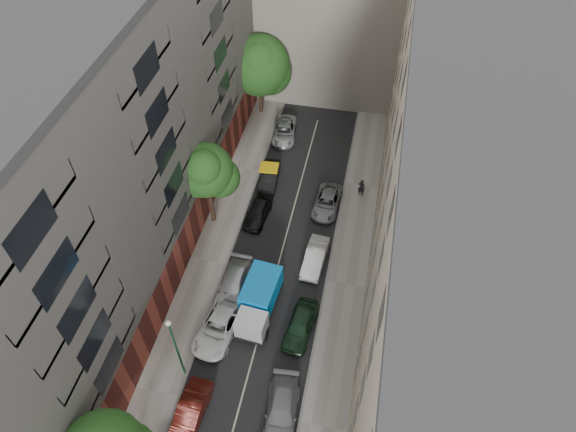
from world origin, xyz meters
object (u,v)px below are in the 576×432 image
(tarp_truck, at_px, (259,301))
(car_left_2, at_px, (219,326))
(car_right_4, at_px, (327,202))
(pedestrian, at_px, (361,187))
(car_right_1, at_px, (282,411))
(car_left_4, at_px, (258,212))
(car_right_2, at_px, (300,325))
(tree_mid, at_px, (207,173))
(car_right_3, at_px, (315,257))
(lamp_post, at_px, (175,343))
(tree_far, at_px, (260,67))
(car_left_1, at_px, (190,413))
(car_left_5, at_px, (269,177))
(car_left_3, at_px, (233,284))
(car_left_6, at_px, (284,131))

(tarp_truck, distance_m, car_left_2, 3.28)
(car_right_4, height_order, pedestrian, pedestrian)
(car_right_1, xyz_separation_m, pedestrian, (2.73, 20.61, 0.31))
(car_left_4, distance_m, pedestrian, 9.44)
(car_right_2, height_order, car_right_4, car_right_2)
(car_right_1, bearing_deg, tree_mid, 116.69)
(car_right_1, relative_size, tree_mid, 0.61)
(car_left_4, distance_m, car_right_3, 6.77)
(car_right_2, height_order, lamp_post, lamp_post)
(car_right_1, distance_m, tree_far, 32.27)
(car_left_4, bearing_deg, lamp_post, -90.03)
(car_left_1, bearing_deg, car_left_2, 93.43)
(car_left_5, height_order, tree_far, tree_far)
(car_right_3, xyz_separation_m, tree_mid, (-9.10, 2.57, 4.99))
(car_right_1, xyz_separation_m, tree_far, (-8.78, 30.69, 4.71))
(tree_mid, bearing_deg, tarp_truck, -53.05)
(car_left_3, relative_size, car_right_4, 1.09)
(car_right_1, bearing_deg, car_left_6, 97.03)
(car_right_2, xyz_separation_m, lamp_post, (-7.00, -4.78, 3.47))
(car_left_1, relative_size, lamp_post, 0.67)
(car_left_5, xyz_separation_m, car_left_6, (-0.05, 6.75, -0.03))
(tree_mid, bearing_deg, car_right_3, -15.77)
(car_right_4, bearing_deg, tree_far, 129.22)
(car_right_4, height_order, tree_far, tree_far)
(car_right_3, distance_m, pedestrian, 8.66)
(car_left_2, xyz_separation_m, car_left_4, (0.00, 11.20, -0.04))
(car_left_5, bearing_deg, car_right_2, -73.12)
(car_left_4, height_order, tree_mid, tree_mid)
(car_left_1, relative_size, car_left_5, 1.04)
(car_right_3, bearing_deg, car_right_1, -86.30)
(car_left_3, height_order, pedestrian, pedestrian)
(car_left_1, distance_m, tree_far, 32.47)
(car_left_4, height_order, car_right_4, car_left_4)
(car_left_1, relative_size, car_right_1, 0.89)
(car_left_5, xyz_separation_m, tree_mid, (-3.50, -5.68, 4.99))
(car_left_2, bearing_deg, car_right_1, -33.20)
(car_left_1, bearing_deg, car_left_5, 93.43)
(car_left_2, xyz_separation_m, car_left_3, (0.00, 3.60, -0.03))
(car_left_2, distance_m, car_left_5, 15.65)
(car_left_1, bearing_deg, tree_mid, 105.60)
(car_left_6, bearing_deg, pedestrian, -46.36)
(car_left_1, height_order, car_left_6, car_left_1)
(car_right_1, height_order, pedestrian, pedestrian)
(car_left_1, height_order, car_right_4, car_left_1)
(car_right_3, bearing_deg, tree_far, 119.33)
(car_left_2, bearing_deg, pedestrian, 70.46)
(car_left_6, height_order, pedestrian, pedestrian)
(car_left_6, relative_size, car_right_4, 1.06)
(car_right_1, bearing_deg, tarp_truck, 109.69)
(car_left_1, distance_m, car_left_4, 17.48)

